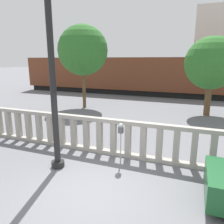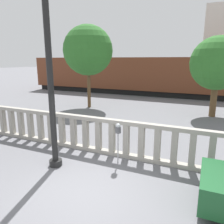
# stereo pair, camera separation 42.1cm
# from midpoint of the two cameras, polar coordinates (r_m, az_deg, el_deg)

# --- Properties ---
(ground_plane) EXTENTS (160.00, 160.00, 0.00)m
(ground_plane) POSITION_cam_midpoint_polar(r_m,az_deg,el_deg) (6.38, -7.50, -19.93)
(ground_plane) COLOR slate
(balustrade) EXTENTS (17.41, 0.24, 1.38)m
(balustrade) POSITION_cam_midpoint_polar(r_m,az_deg,el_deg) (8.08, 0.77, -6.84)
(balustrade) COLOR #9E998E
(balustrade) RESTS_ON ground
(lamppost) EXTENTS (0.43, 0.43, 5.79)m
(lamppost) POSITION_cam_midpoint_polar(r_m,az_deg,el_deg) (7.03, -16.93, 7.98)
(lamppost) COLOR black
(lamppost) RESTS_ON ground
(parking_meter) EXTENTS (0.19, 0.19, 1.46)m
(parking_meter) POSITION_cam_midpoint_polar(r_m,az_deg,el_deg) (7.28, 0.65, -5.02)
(parking_meter) COLOR #99999E
(parking_meter) RESTS_ON ground
(train_near) EXTENTS (25.19, 3.06, 4.32)m
(train_near) POSITION_cam_midpoint_polar(r_m,az_deg,el_deg) (22.75, 6.65, 9.52)
(train_near) COLOR black
(train_near) RESTS_ON ground
(train_far) EXTENTS (28.62, 2.60, 3.90)m
(train_far) POSITION_cam_midpoint_polar(r_m,az_deg,el_deg) (31.19, 11.70, 10.01)
(train_far) COLOR black
(train_far) RESTS_ON ground
(tree_left) EXTENTS (3.24, 3.24, 4.91)m
(tree_left) POSITION_cam_midpoint_polar(r_m,az_deg,el_deg) (14.92, 23.81, 11.53)
(tree_left) COLOR brown
(tree_left) RESTS_ON ground
(tree_right) EXTENTS (3.56, 3.56, 5.92)m
(tree_right) POSITION_cam_midpoint_polar(r_m,az_deg,el_deg) (16.25, -8.38, 15.62)
(tree_right) COLOR brown
(tree_right) RESTS_ON ground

